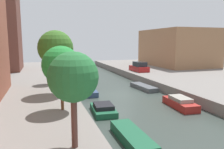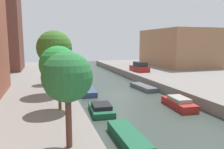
% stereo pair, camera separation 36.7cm
% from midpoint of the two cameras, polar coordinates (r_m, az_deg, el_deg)
% --- Properties ---
extents(ground_plane, '(84.00, 84.00, 0.00)m').
position_cam_midpoint_polar(ground_plane, '(23.78, 2.12, -5.33)').
color(ground_plane, '#333D38').
extents(low_block_right, '(10.00, 14.40, 7.07)m').
position_cam_midpoint_polar(low_block_right, '(46.04, 16.81, 6.68)').
color(low_block_right, '#9E704C').
rests_on(low_block_right, quay_right).
extents(street_tree_0, '(2.20, 2.20, 4.27)m').
position_cam_midpoint_polar(street_tree_0, '(9.60, -10.39, -0.80)').
color(street_tree_0, brown).
rests_on(street_tree_0, quay_left).
extents(street_tree_1, '(2.59, 2.59, 4.41)m').
position_cam_midpoint_polar(street_tree_1, '(15.30, -12.97, 2.39)').
color(street_tree_1, brown).
rests_on(street_tree_1, quay_left).
extents(street_tree_2, '(3.12, 3.12, 5.68)m').
position_cam_midpoint_polar(street_tree_2, '(20.32, -14.16, 6.60)').
color(street_tree_2, '#4D4427').
rests_on(street_tree_2, quay_left).
extents(street_tree_3, '(2.09, 2.09, 4.86)m').
position_cam_midpoint_polar(street_tree_3, '(25.64, -14.79, 6.20)').
color(street_tree_3, '#4E4527').
rests_on(street_tree_3, quay_left).
extents(parked_car, '(1.88, 4.08, 1.53)m').
position_cam_midpoint_polar(parked_car, '(35.53, 7.45, 1.87)').
color(parked_car, maroon).
rests_on(parked_car, quay_right).
extents(moored_boat_left_1, '(1.29, 4.31, 0.60)m').
position_cam_midpoint_polar(moored_boat_left_1, '(13.04, 5.05, -15.86)').
color(moored_boat_left_1, '#195638').
rests_on(moored_boat_left_1, ground_plane).
extents(moored_boat_left_2, '(1.91, 3.48, 0.76)m').
position_cam_midpoint_polar(moored_boat_left_2, '(17.94, -2.19, -8.89)').
color(moored_boat_left_2, '#195638').
rests_on(moored_boat_left_2, ground_plane).
extents(moored_boat_left_3, '(1.76, 3.39, 0.54)m').
position_cam_midpoint_polar(moored_boat_left_3, '(24.07, -5.82, -4.54)').
color(moored_boat_left_3, '#33476B').
rests_on(moored_boat_left_3, ground_plane).
extents(moored_boat_left_4, '(1.40, 3.86, 0.61)m').
position_cam_midpoint_polar(moored_boat_left_4, '(31.41, -9.03, -1.48)').
color(moored_boat_left_4, beige).
rests_on(moored_boat_left_4, ground_plane).
extents(moored_boat_left_5, '(1.31, 3.59, 0.57)m').
position_cam_midpoint_polar(moored_boat_left_5, '(37.74, -9.80, 0.13)').
color(moored_boat_left_5, '#33476B').
rests_on(moored_boat_left_5, ground_plane).
extents(moored_boat_right_2, '(1.73, 3.94, 0.93)m').
position_cam_midpoint_polar(moored_boat_right_2, '(20.18, 17.39, -7.07)').
color(moored_boat_right_2, maroon).
rests_on(moored_boat_right_2, ground_plane).
extents(moored_boat_right_3, '(1.67, 4.60, 0.51)m').
position_cam_midpoint_polar(moored_boat_right_3, '(26.85, 8.46, -3.27)').
color(moored_boat_right_3, '#4C5156').
rests_on(moored_boat_right_3, ground_plane).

